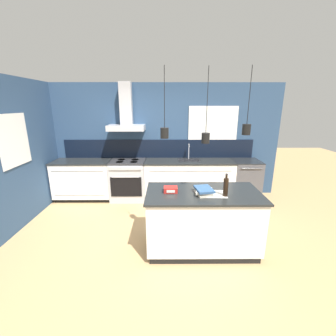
{
  "coord_description": "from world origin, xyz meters",
  "views": [
    {
      "loc": [
        0.18,
        -3.22,
        2.13
      ],
      "look_at": [
        0.21,
        0.59,
        1.05
      ],
      "focal_mm": 24.0,
      "sensor_mm": 36.0,
      "label": 1
    }
  ],
  "objects_px": {
    "oven_range": "(128,180)",
    "bottle_on_island": "(226,187)",
    "dishwasher": "(245,180)",
    "book_stack": "(204,191)",
    "red_supply_box": "(171,190)"
  },
  "relations": [
    {
      "from": "dishwasher",
      "to": "bottle_on_island",
      "type": "xyz_separation_m",
      "value": [
        -1.01,
        -2.04,
        0.59
      ]
    },
    {
      "from": "book_stack",
      "to": "oven_range",
      "type": "bearing_deg",
      "value": 125.89
    },
    {
      "from": "dishwasher",
      "to": "book_stack",
      "type": "relative_size",
      "value": 2.74
    },
    {
      "from": "oven_range",
      "to": "bottle_on_island",
      "type": "relative_size",
      "value": 2.8
    },
    {
      "from": "dishwasher",
      "to": "red_supply_box",
      "type": "bearing_deg",
      "value": -133.09
    },
    {
      "from": "red_supply_box",
      "to": "dishwasher",
      "type": "bearing_deg",
      "value": 46.91
    },
    {
      "from": "bottle_on_island",
      "to": "book_stack",
      "type": "bearing_deg",
      "value": 163.18
    },
    {
      "from": "dishwasher",
      "to": "book_stack",
      "type": "height_order",
      "value": "book_stack"
    },
    {
      "from": "dishwasher",
      "to": "bottle_on_island",
      "type": "height_order",
      "value": "bottle_on_island"
    },
    {
      "from": "oven_range",
      "to": "bottle_on_island",
      "type": "xyz_separation_m",
      "value": [
        1.69,
        -2.04,
        0.59
      ]
    },
    {
      "from": "dishwasher",
      "to": "book_stack",
      "type": "distance_m",
      "value": 2.39
    },
    {
      "from": "dishwasher",
      "to": "book_stack",
      "type": "xyz_separation_m",
      "value": [
        -1.29,
        -1.96,
        0.5
      ]
    },
    {
      "from": "bottle_on_island",
      "to": "book_stack",
      "type": "xyz_separation_m",
      "value": [
        -0.28,
        0.08,
        -0.09
      ]
    },
    {
      "from": "book_stack",
      "to": "red_supply_box",
      "type": "relative_size",
      "value": 1.69
    },
    {
      "from": "dishwasher",
      "to": "red_supply_box",
      "type": "xyz_separation_m",
      "value": [
        -1.76,
        -1.88,
        0.49
      ]
    }
  ]
}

